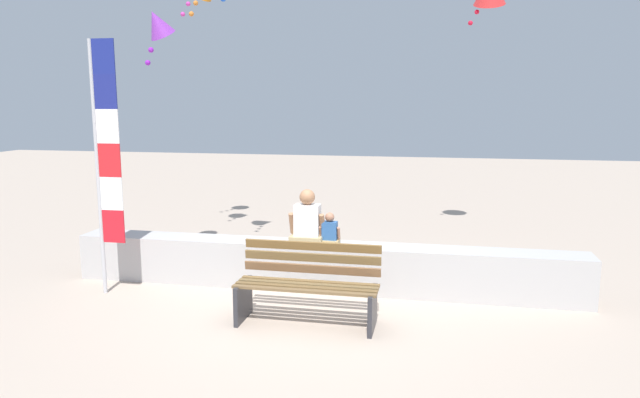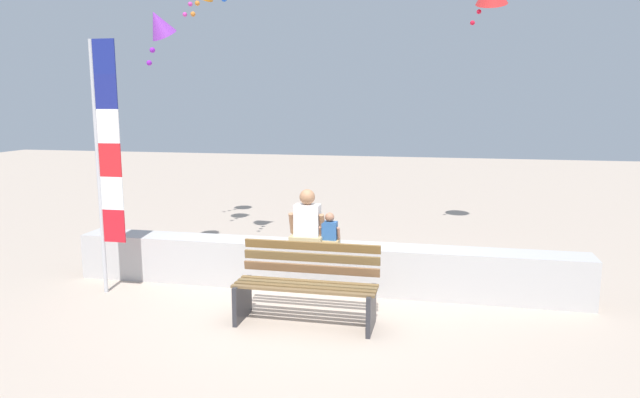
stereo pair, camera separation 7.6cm
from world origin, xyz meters
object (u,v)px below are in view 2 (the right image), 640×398
at_px(person_adult, 307,223).
at_px(flag_banner, 105,154).
at_px(person_child, 330,232).
at_px(park_bench, 307,287).
at_px(kite_purple, 159,24).

xyz_separation_m(person_adult, flag_banner, (-2.47, -0.69, 0.92)).
distance_m(person_child, flag_banner, 3.04).
bearing_deg(flag_banner, person_child, 13.99).
bearing_deg(person_child, person_adult, -179.93).
distance_m(person_adult, person_child, 0.32).
bearing_deg(person_adult, park_bench, -77.26).
height_order(person_adult, flag_banner, flag_banner).
height_order(park_bench, flag_banner, flag_banner).
relative_size(person_child, flag_banner, 0.13).
xyz_separation_m(person_adult, kite_purple, (-2.36, 0.69, 2.68)).
relative_size(park_bench, flag_banner, 0.50).
bearing_deg(park_bench, flag_banner, 170.55).
distance_m(park_bench, person_child, 1.21).
height_order(park_bench, person_adult, person_adult).
relative_size(person_adult, person_child, 1.69).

